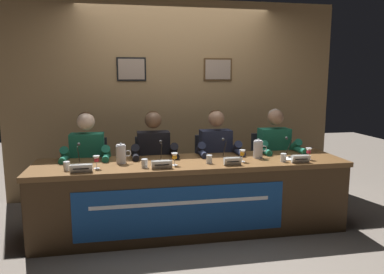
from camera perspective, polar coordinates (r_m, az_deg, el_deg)
ground_plane at (r=3.99m, az=-0.00°, el=-14.24°), size 12.00×12.00×0.00m
wall_back_panelled at (r=4.92m, az=-2.68°, el=5.87°), size 4.41×0.14×2.60m
conference_table at (r=3.71m, az=0.24°, el=-7.72°), size 3.21×0.76×0.74m
chair_far_left at (r=4.34m, az=-15.80°, el=-6.48°), size 0.44×0.45×0.90m
panelist_far_left at (r=4.08m, az=-16.22°, el=-3.49°), size 0.51×0.48×1.23m
nameplate_far_left at (r=3.43m, az=-17.08°, el=-4.75°), size 0.20×0.06×0.08m
juice_glass_far_left at (r=3.54m, az=-14.83°, el=-3.48°), size 0.06×0.06×0.12m
water_cup_far_left at (r=3.55m, az=-19.15°, el=-4.42°), size 0.06×0.06×0.08m
microphone_far_left at (r=3.69m, az=-17.48°, el=-3.26°), size 0.06×0.17×0.22m
chair_center_left at (r=4.33m, az=-6.13°, el=-6.21°), size 0.44×0.45×0.90m
panelist_center_left at (r=4.07m, az=-5.98°, el=-3.20°), size 0.51×0.48×1.23m
nameplate_center_left at (r=3.44m, az=-4.79°, el=-4.33°), size 0.20×0.06×0.08m
juice_glass_center_left at (r=3.55m, az=-2.77°, el=-3.14°), size 0.06×0.06×0.12m
water_cup_center_left at (r=3.49m, az=-7.49°, el=-4.22°), size 0.06×0.06×0.08m
microphone_center_left at (r=3.68m, az=-4.82°, el=-2.90°), size 0.06×0.17×0.22m
chair_center_right at (r=4.44m, az=3.31°, el=-5.78°), size 0.44×0.45×0.90m
panelist_center_right at (r=4.19m, az=4.00°, el=-2.82°), size 0.51×0.48×1.23m
nameplate_center_right at (r=3.58m, az=6.41°, el=-3.82°), size 0.17×0.06×0.08m
juice_glass_center_right at (r=3.73m, az=7.94°, el=-2.59°), size 0.06×0.06×0.12m
water_cup_center_right at (r=3.64m, az=2.73°, el=-3.59°), size 0.06×0.06×0.08m
microphone_center_right at (r=3.82m, az=5.24°, el=-2.45°), size 0.06×0.17×0.22m
chair_far_right at (r=4.66m, az=12.06°, el=-5.25°), size 0.44×0.45×0.90m
panelist_far_right at (r=4.42m, az=13.17°, el=-2.39°), size 0.51×0.48×1.23m
nameplate_far_right at (r=3.82m, az=16.75°, el=-3.32°), size 0.19×0.06×0.08m
juice_glass_far_right at (r=3.99m, az=17.91°, el=-2.19°), size 0.06×0.06×0.12m
water_cup_far_right at (r=3.83m, az=14.21°, el=-3.23°), size 0.06×0.06×0.08m
microphone_far_right at (r=4.02m, az=15.11°, el=-2.13°), size 0.06×0.17×0.22m
water_pitcher_left_side at (r=3.70m, az=-11.11°, el=-2.65°), size 0.15×0.10×0.21m
water_pitcher_right_side at (r=3.94m, az=10.39°, el=-1.90°), size 0.15×0.10×0.21m
document_stack_far_right at (r=3.97m, az=15.69°, el=-3.32°), size 0.23×0.17×0.01m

